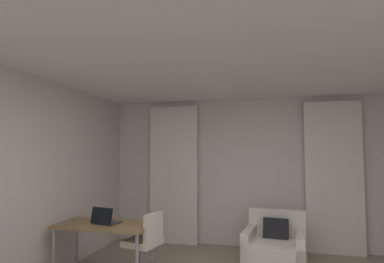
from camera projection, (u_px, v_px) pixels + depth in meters
The scene contains 8 objects.
wall_window at pixel (249, 172), 5.58m from camera, with size 5.12×0.06×2.60m.
ceiling at pixel (232, 40), 2.72m from camera, with size 5.12×6.12×0.06m, color white.
curtain_left_panel at pixel (173, 174), 5.75m from camera, with size 0.90×0.06×2.50m.
curtain_right_panel at pixel (334, 177), 5.14m from camera, with size 0.90×0.06×2.50m.
armchair at pixel (275, 248), 4.52m from camera, with size 0.95×0.92×0.77m.
desk at pixel (104, 228), 4.06m from camera, with size 1.22×0.60×0.73m.
desk_chair at pixel (145, 251), 3.98m from camera, with size 0.49×0.49×0.88m.
laptop at pixel (105, 220), 4.03m from camera, with size 0.36×0.30×0.22m.
Camera 1 is at (0.25, -2.67, 1.65)m, focal length 29.22 mm.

